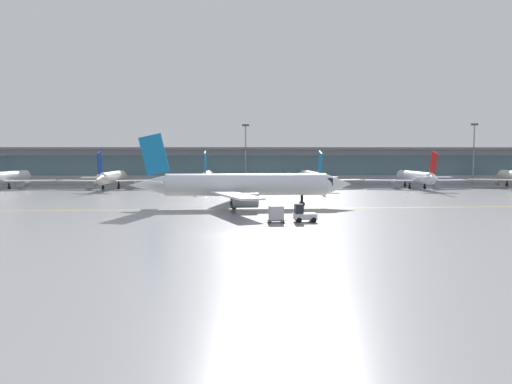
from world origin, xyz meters
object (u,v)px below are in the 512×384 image
object	(u,v)px
gate_airplane_1	(112,178)
baggage_tug	(303,214)
apron_light_mast_1	(246,152)
gate_airplane_0	(4,178)
taxiing_regional_jet	(244,185)
cargo_dolly_lead	(276,213)
gate_airplane_4	(415,177)
gate_airplane_2	(207,177)
apron_light_mast_2	(474,151)
gate_airplane_3	(311,177)

from	to	relation	value
gate_airplane_1	baggage_tug	size ratio (longest dim) A/B	9.47
baggage_tug	apron_light_mast_1	bearing A→B (deg)	89.96
gate_airplane_0	taxiing_regional_jet	distance (m)	68.73
taxiing_regional_jet	baggage_tug	xyz separation A→B (m)	(6.94, -16.47, -2.36)
gate_airplane_1	cargo_dolly_lead	distance (m)	67.34
gate_airplane_0	taxiing_regional_jet	world-z (taller)	taxiing_regional_jet
apron_light_mast_1	gate_airplane_4	bearing A→B (deg)	-21.89
gate_airplane_0	gate_airplane_1	size ratio (longest dim) A/B	1.00
taxiing_regional_jet	gate_airplane_0	bearing A→B (deg)	138.66
gate_airplane_1	gate_airplane_2	size ratio (longest dim) A/B	1.00
gate_airplane_1	gate_airplane_2	world-z (taller)	same
gate_airplane_4	cargo_dolly_lead	xyz separation A→B (m)	(-35.26, -58.22, -1.51)
taxiing_regional_jet	apron_light_mast_2	world-z (taller)	apron_light_mast_2
gate_airplane_4	taxiing_regional_jet	bearing A→B (deg)	134.62
gate_airplane_2	taxiing_regional_jet	distance (m)	43.44
gate_airplane_1	taxiing_regional_jet	world-z (taller)	taxiing_regional_jet
gate_airplane_0	taxiing_regional_jet	xyz separation A→B (m)	(54.23, -42.22, 0.70)
taxiing_regional_jet	baggage_tug	bearing A→B (deg)	-70.57
gate_airplane_4	apron_light_mast_1	world-z (taller)	apron_light_mast_1
gate_airplane_2	taxiing_regional_jet	world-z (taller)	taxiing_regional_jet
gate_airplane_3	baggage_tug	distance (m)	59.22
gate_airplane_3	baggage_tug	world-z (taller)	gate_airplane_3
gate_airplane_3	gate_airplane_4	world-z (taller)	same
gate_airplane_3	apron_light_mast_2	bearing A→B (deg)	-74.04
taxiing_regional_jet	apron_light_mast_1	bearing A→B (deg)	86.23
gate_airplane_0	gate_airplane_2	world-z (taller)	same
gate_airplane_3	gate_airplane_4	bearing A→B (deg)	-94.40
gate_airplane_0	cargo_dolly_lead	world-z (taller)	gate_airplane_0
gate_airplane_2	gate_airplane_4	distance (m)	47.51
apron_light_mast_2	apron_light_mast_1	bearing A→B (deg)	180.00
gate_airplane_1	taxiing_regional_jet	distance (m)	51.18
taxiing_regional_jet	gate_airplane_4	bearing A→B (deg)	43.28
apron_light_mast_1	gate_airplane_1	bearing A→B (deg)	-152.87
apron_light_mast_1	baggage_tug	bearing A→B (deg)	-84.86
cargo_dolly_lead	apron_light_mast_1	xyz separation A→B (m)	(-3.46, 73.78, 7.36)
gate_airplane_4	cargo_dolly_lead	bearing A→B (deg)	146.70
gate_airplane_2	apron_light_mast_2	bearing A→B (deg)	-79.87
baggage_tug	cargo_dolly_lead	distance (m)	3.17
gate_airplane_2	gate_airplane_3	bearing A→B (deg)	-93.07
gate_airplane_4	baggage_tug	size ratio (longest dim) A/B	9.48
gate_airplane_1	gate_airplane_4	xyz separation A→B (m)	(68.92, -0.09, 0.00)
gate_airplane_0	apron_light_mast_2	bearing A→B (deg)	-77.92
gate_airplane_1	gate_airplane_3	size ratio (longest dim) A/B	1.00
gate_airplane_1	baggage_tug	distance (m)	68.73
cargo_dolly_lead	apron_light_mast_1	size ratio (longest dim) A/B	0.14
gate_airplane_1	apron_light_mast_2	xyz separation A→B (m)	(89.06, 15.47, 5.99)
gate_airplane_3	gate_airplane_2	bearing A→B (deg)	86.03
gate_airplane_2	gate_airplane_3	world-z (taller)	same
apron_light_mast_1	apron_light_mast_2	xyz separation A→B (m)	(58.86, -0.00, 0.14)
taxiing_regional_jet	cargo_dolly_lead	distance (m)	17.32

